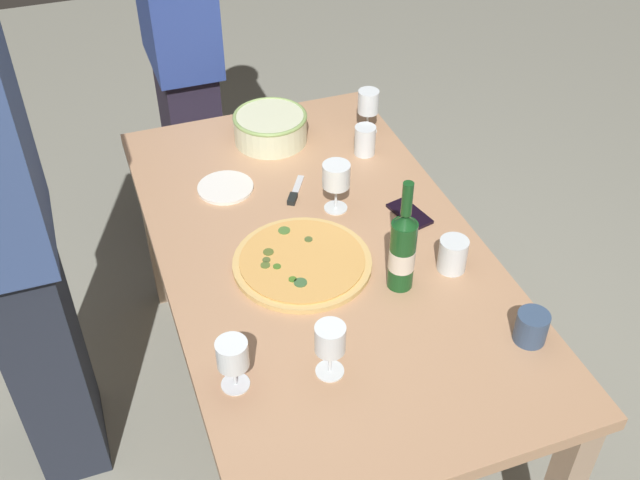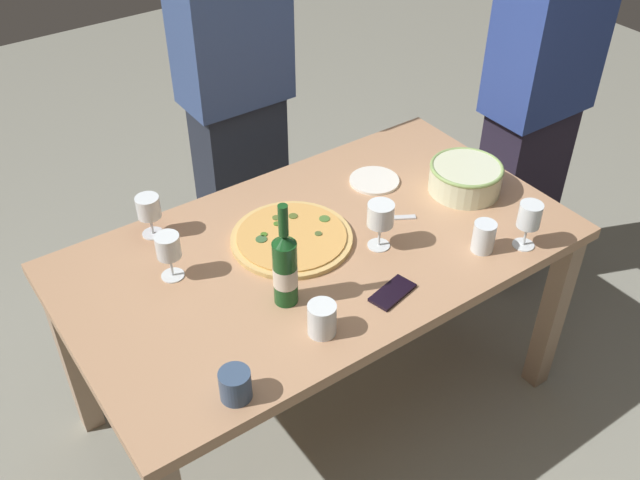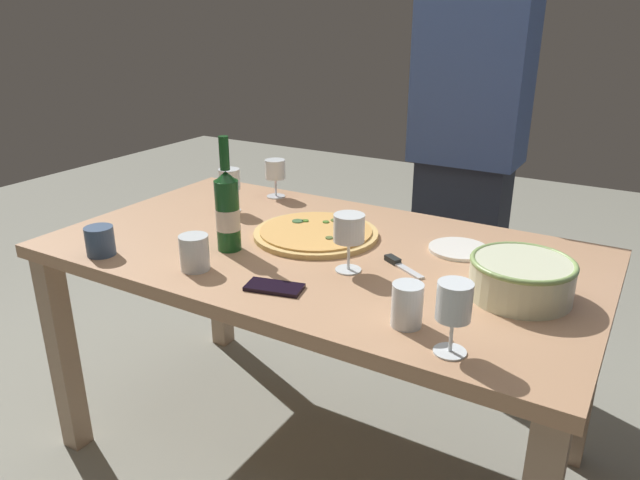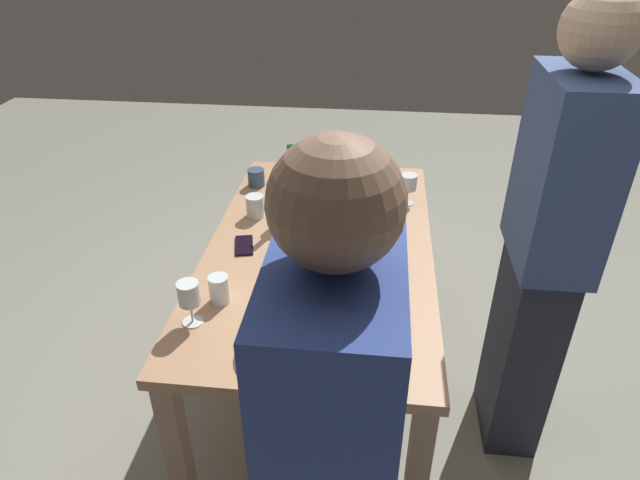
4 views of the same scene
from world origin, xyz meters
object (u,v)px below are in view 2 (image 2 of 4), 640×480
Objects in this scene: wine_glass_far_left at (149,209)px; cup_ceramic at (322,319)px; dining_table at (320,268)px; wine_glass_far_right at (530,217)px; person_guest_left at (235,91)px; side_plate at (374,181)px; pizza at (292,238)px; pizza_knife at (386,217)px; serving_bowl at (465,177)px; cup_spare at (484,237)px; cell_phone at (392,293)px; person_host at (536,103)px; wine_bottle at (285,268)px; wine_glass_near_pizza at (380,217)px; wine_glass_by_bottle at (168,248)px; cup_amber at (235,385)px.

cup_ceramic is at bearing -73.68° from wine_glass_far_left.
dining_table is 11.24× the size of wine_glass_far_left.
person_guest_left is at bearing 106.73° from wine_glass_far_right.
pizza is at bearing -165.20° from side_plate.
wine_glass_far_left is 0.98× the size of pizza_knife.
serving_bowl is 0.32m from side_plate.
wine_glass_far_left is at bearing 140.74° from cup_spare.
cup_ceramic is 0.26m from cell_phone.
person_host is at bearing -7.60° from wine_glass_far_left.
wine_glass_far_right is 1.09× the size of pizza_knife.
pizza_knife reaches higher than dining_table.
wine_bottle is at bearing -70.05° from wine_glass_far_left.
wine_glass_near_pizza reaches higher than wine_glass_by_bottle.
cup_ceramic is at bearing -62.34° from wine_glass_by_bottle.
serving_bowl is at bearing -44.18° from side_plate.
wine_glass_far_right is 0.74m from cup_ceramic.
pizza is 0.29m from wine_glass_near_pizza.
pizza is 3.86× the size of cup_spare.
person_guest_left is (0.02, 0.92, 0.03)m from wine_glass_near_pizza.
serving_bowl is 2.50× the size of cup_spare.
wine_bottle is 0.20× the size of person_host.
wine_glass_far_right reaches higher than cell_phone.
wine_glass_by_bottle is at bearing 152.60° from cup_spare.
wine_glass_far_left is at bearing 158.57° from serving_bowl.
cell_phone is at bearing -55.68° from wine_glass_far_left.
wine_glass_far_left is at bearing 151.13° from pizza_knife.
cell_phone is at bearing 172.69° from wine_glass_far_right.
wine_glass_far_right is at bearing -52.99° from pizza_knife.
wine_glass_by_bottle is at bearing 152.75° from wine_glass_far_right.
person_host is (0.77, -0.03, 0.08)m from side_plate.
wine_glass_far_right is 1.10× the size of cell_phone.
wine_glass_by_bottle reaches higher than cup_amber.
person_host is at bearing -80.79° from cell_phone.
cup_amber is at bearing 9.93° from person_host.
wine_glass_by_bottle is 0.66m from cell_phone.
dining_table is at bearing -41.39° from wine_glass_far_left.
cup_ceramic reaches higher than pizza.
pizza_knife is (0.11, 0.10, -0.11)m from wine_glass_near_pizza.
pizza_knife is (0.26, -0.01, 0.10)m from dining_table.
cup_ceramic is at bearing -160.84° from serving_bowl.
person_host reaches higher than cup_spare.
side_plate is 1.21× the size of pizza_knife.
pizza is at bearing -9.02° from wine_glass_by_bottle.
cup_amber is at bearing -168.86° from cup_ceramic.
wine_glass_near_pizza is at bearing -137.89° from pizza_knife.
serving_bowl is 0.15× the size of person_host.
wine_glass_far_right is at bearing 28.55° from person_guest_left.
cell_phone is (0.49, -0.44, -0.10)m from wine_glass_by_bottle.
cup_amber is at bearing -179.73° from wine_glass_far_right.
side_plate is at bearing 29.66° from wine_bottle.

